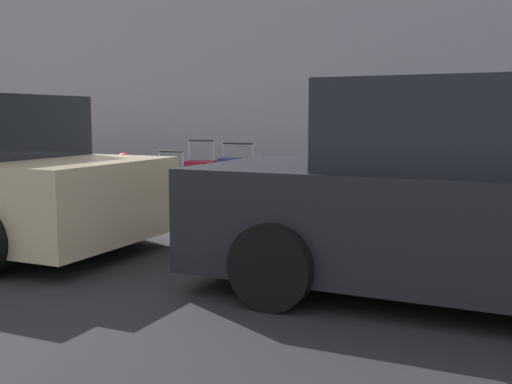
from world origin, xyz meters
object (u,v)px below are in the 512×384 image
(suitcase_black_3, at_px, (315,195))
(bollard_post, at_px, (86,173))
(suitcase_teal_0, at_px, (441,195))
(suitcase_teal_7, at_px, (172,187))
(suitcase_red_1, at_px, (401,196))
(suitcase_maroon_6, at_px, (202,185))
(parked_car_charcoal_0, at_px, (498,199))
(suitcase_navy_5, at_px, (238,185))
(suitcase_olive_2, at_px, (358,188))
(suitcase_silver_4, at_px, (275,193))
(fire_hydrant, at_px, (125,177))

(suitcase_black_3, height_order, bollard_post, bollard_post)
(suitcase_teal_0, height_order, suitcase_teal_7, suitcase_teal_0)
(suitcase_red_1, bearing_deg, suitcase_maroon_6, 1.64)
(suitcase_teal_7, height_order, parked_car_charcoal_0, parked_car_charcoal_0)
(suitcase_black_3, xyz_separation_m, suitcase_navy_5, (1.05, 0.02, 0.08))
(suitcase_red_1, relative_size, suitcase_black_3, 1.41)
(suitcase_olive_2, bearing_deg, bollard_post, 2.90)
(suitcase_black_3, relative_size, suitcase_maroon_6, 0.64)
(suitcase_silver_4, xyz_separation_m, bollard_post, (2.89, 0.07, 0.16))
(suitcase_maroon_6, relative_size, bollard_post, 1.08)
(suitcase_teal_7, distance_m, bollard_post, 1.35)
(suitcase_maroon_6, distance_m, suitcase_teal_7, 0.51)
(suitcase_silver_4, relative_size, suitcase_teal_7, 0.97)
(suitcase_teal_0, height_order, suitcase_navy_5, suitcase_teal_0)
(suitcase_navy_5, bearing_deg, suitcase_silver_4, 174.60)
(fire_hydrant, height_order, bollard_post, bollard_post)
(suitcase_olive_2, relative_size, suitcase_navy_5, 1.04)
(suitcase_teal_0, relative_size, suitcase_red_1, 1.19)
(suitcase_red_1, xyz_separation_m, bollard_post, (4.47, 0.16, 0.14))
(suitcase_black_3, relative_size, bollard_post, 0.69)
(suitcase_teal_7, bearing_deg, fire_hydrant, 0.41)
(bollard_post, bearing_deg, suitcase_silver_4, -178.58)
(parked_car_charcoal_0, bearing_deg, bollard_post, -22.34)
(parked_car_charcoal_0, bearing_deg, suitcase_teal_0, -75.27)
(suitcase_maroon_6, bearing_deg, suitcase_black_3, -177.93)
(suitcase_maroon_6, height_order, fire_hydrant, suitcase_maroon_6)
(parked_car_charcoal_0, bearing_deg, suitcase_navy_5, -36.83)
(suitcase_red_1, height_order, suitcase_silver_4, suitcase_red_1)
(suitcase_silver_4, xyz_separation_m, parked_car_charcoal_0, (-2.68, 2.36, 0.36))
(suitcase_teal_0, distance_m, suitcase_silver_4, 2.05)
(suitcase_teal_0, xyz_separation_m, suitcase_teal_7, (3.61, -0.03, -0.07))
(suitcase_red_1, xyz_separation_m, fire_hydrant, (3.90, 0.01, 0.08))
(suitcase_teal_0, bearing_deg, suitcase_red_1, -3.87)
(suitcase_olive_2, distance_m, suitcase_black_3, 0.55)
(bollard_post, bearing_deg, suitcase_black_3, -177.64)
(suitcase_maroon_6, relative_size, parked_car_charcoal_0, 0.20)
(fire_hydrant, bearing_deg, suitcase_olive_2, -179.16)
(suitcase_silver_4, distance_m, fire_hydrant, 2.33)
(fire_hydrant, bearing_deg, parked_car_charcoal_0, 154.03)
(suitcase_navy_5, bearing_deg, suitcase_teal_7, -1.87)
(bollard_post, bearing_deg, suitcase_navy_5, -177.03)
(suitcase_teal_0, relative_size, suitcase_black_3, 1.67)
(suitcase_teal_7, xyz_separation_m, bollard_post, (1.33, 0.16, 0.16))
(suitcase_teal_0, bearing_deg, suitcase_navy_5, 0.11)
(suitcase_teal_0, relative_size, suitcase_navy_5, 1.11)
(suitcase_teal_7, bearing_deg, parked_car_charcoal_0, 150.05)
(suitcase_black_3, bearing_deg, suitcase_olive_2, -173.72)
(suitcase_red_1, relative_size, suitcase_maroon_6, 0.90)
(suitcase_teal_0, distance_m, suitcase_black_3, 1.54)
(suitcase_silver_4, xyz_separation_m, fire_hydrant, (2.33, -0.08, 0.11))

